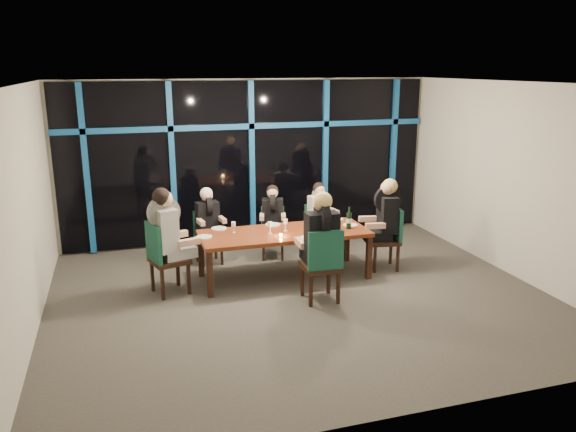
{
  "coord_description": "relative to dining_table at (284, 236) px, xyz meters",
  "views": [
    {
      "loc": [
        -2.37,
        -7.14,
        3.23
      ],
      "look_at": [
        0.0,
        0.6,
        1.05
      ],
      "focal_mm": 35.0,
      "sensor_mm": 36.0,
      "label": 1
    }
  ],
  "objects": [
    {
      "name": "plate_far_left",
      "position": [
        -0.94,
        0.44,
        0.08
      ],
      "size": [
        0.24,
        0.24,
        0.01
      ],
      "primitive_type": "cylinder",
      "color": "white",
      "rests_on": "dining_table"
    },
    {
      "name": "plate_far_mid",
      "position": [
        -0.07,
        0.41,
        0.08
      ],
      "size": [
        0.24,
        0.24,
        0.01
      ],
      "primitive_type": "cylinder",
      "color": "white",
      "rests_on": "dining_table"
    },
    {
      "name": "window_wall",
      "position": [
        0.01,
        2.13,
        0.87
      ],
      "size": [
        6.86,
        0.43,
        2.94
      ],
      "color": "black",
      "rests_on": "ground"
    },
    {
      "name": "chair_far_left",
      "position": [
        -1.03,
        1.07,
        -0.19
      ],
      "size": [
        0.46,
        0.46,
        0.88
      ],
      "rotation": [
        0.0,
        0.0,
        0.14
      ],
      "color": "black",
      "rests_on": "ground"
    },
    {
      "name": "wine_glass_c",
      "position": [
        0.51,
        -0.09,
        0.2
      ],
      "size": [
        0.07,
        0.07,
        0.18
      ],
      "color": "silver",
      "rests_on": "dining_table"
    },
    {
      "name": "dining_table",
      "position": [
        0.0,
        0.0,
        0.0
      ],
      "size": [
        2.6,
        1.0,
        0.75
      ],
      "color": "brown",
      "rests_on": "ground"
    },
    {
      "name": "diner_near_mid",
      "position": [
        0.23,
        -0.99,
        0.35
      ],
      "size": [
        0.54,
        0.68,
        1.05
      ],
      "rotation": [
        0.0,
        0.0,
        3.11
      ],
      "color": "black",
      "rests_on": "ground"
    },
    {
      "name": "chair_end_left",
      "position": [
        -1.86,
        -0.13,
        -0.08
      ],
      "size": [
        0.62,
        0.62,
        1.08
      ],
      "rotation": [
        0.0,
        0.0,
        1.86
      ],
      "color": "black",
      "rests_on": "ground"
    },
    {
      "name": "wine_glass_b",
      "position": [
        0.03,
        0.04,
        0.2
      ],
      "size": [
        0.07,
        0.07,
        0.19
      ],
      "color": "silver",
      "rests_on": "dining_table"
    },
    {
      "name": "chair_far_mid",
      "position": [
        0.1,
        1.02,
        -0.2
      ],
      "size": [
        0.5,
        0.5,
        0.87
      ],
      "rotation": [
        0.0,
        0.0,
        -0.27
      ],
      "color": "black",
      "rests_on": "ground"
    },
    {
      "name": "tea_light",
      "position": [
        -0.12,
        -0.22,
        0.08
      ],
      "size": [
        0.05,
        0.05,
        0.03
      ],
      "primitive_type": "cylinder",
      "color": "#F39E49",
      "rests_on": "dining_table"
    },
    {
      "name": "chair_near_mid",
      "position": [
        0.23,
        -1.08,
        -0.08
      ],
      "size": [
        0.51,
        0.51,
        1.08
      ],
      "rotation": [
        0.0,
        0.0,
        3.11
      ],
      "color": "black",
      "rests_on": "ground"
    },
    {
      "name": "diner_end_right",
      "position": [
        1.67,
        -0.08,
        0.29
      ],
      "size": [
        0.67,
        0.55,
        0.99
      ],
      "rotation": [
        0.0,
        0.0,
        4.54
      ],
      "color": "black",
      "rests_on": "ground"
    },
    {
      "name": "wine_glass_a",
      "position": [
        -0.24,
        -0.04,
        0.2
      ],
      "size": [
        0.07,
        0.07,
        0.18
      ],
      "color": "silver",
      "rests_on": "dining_table"
    },
    {
      "name": "diner_far_right",
      "position": [
        0.94,
        0.97,
        0.15
      ],
      "size": [
        0.46,
        0.57,
        0.84
      ],
      "rotation": [
        0.0,
        0.0,
        0.15
      ],
      "color": "white",
      "rests_on": "ground"
    },
    {
      "name": "chair_end_right",
      "position": [
        1.75,
        -0.09,
        -0.11
      ],
      "size": [
        0.55,
        0.55,
        1.02
      ],
      "rotation": [
        0.0,
        0.0,
        4.54
      ],
      "color": "black",
      "rests_on": "ground"
    },
    {
      "name": "chair_far_right",
      "position": [
        0.93,
        1.04,
        -0.2
      ],
      "size": [
        0.46,
        0.46,
        0.86
      ],
      "rotation": [
        0.0,
        0.0,
        0.15
      ],
      "color": "black",
      "rests_on": "ground"
    },
    {
      "name": "room",
      "position": [
        0.0,
        -0.8,
        1.34
      ],
      "size": [
        7.04,
        7.0,
        3.02
      ],
      "color": "#504B46",
      "rests_on": "ground"
    },
    {
      "name": "wine_glass_e",
      "position": [
        0.89,
        0.11,
        0.19
      ],
      "size": [
        0.06,
        0.06,
        0.17
      ],
      "color": "silver",
      "rests_on": "dining_table"
    },
    {
      "name": "diner_far_mid",
      "position": [
        0.08,
        0.95,
        0.15
      ],
      "size": [
        0.5,
        0.59,
        0.85
      ],
      "rotation": [
        0.0,
        0.0,
        -0.27
      ],
      "color": "black",
      "rests_on": "ground"
    },
    {
      "name": "plate_end_left",
      "position": [
        -1.23,
        0.06,
        0.08
      ],
      "size": [
        0.24,
        0.24,
        0.01
      ],
      "primitive_type": "cylinder",
      "color": "white",
      "rests_on": "dining_table"
    },
    {
      "name": "plate_end_right",
      "position": [
        1.11,
        0.02,
        0.08
      ],
      "size": [
        0.24,
        0.24,
        0.01
      ],
      "primitive_type": "cylinder",
      "color": "white",
      "rests_on": "dining_table"
    },
    {
      "name": "wine_glass_d",
      "position": [
        -0.76,
        0.18,
        0.19
      ],
      "size": [
        0.07,
        0.07,
        0.17
      ],
      "color": "silver",
      "rests_on": "dining_table"
    },
    {
      "name": "wine_bottle",
      "position": [
        1.02,
        -0.13,
        0.2
      ],
      "size": [
        0.08,
        0.08,
        0.35
      ],
      "rotation": [
        0.0,
        0.0,
        -0.09
      ],
      "color": "black",
      "rests_on": "dining_table"
    },
    {
      "name": "plate_far_right",
      "position": [
        1.03,
        0.41,
        0.08
      ],
      "size": [
        0.24,
        0.24,
        0.01
      ],
      "primitive_type": "cylinder",
      "color": "white",
      "rests_on": "dining_table"
    },
    {
      "name": "water_pitcher",
      "position": [
        0.81,
        -0.15,
        0.16
      ],
      "size": [
        0.12,
        0.1,
        0.19
      ],
      "rotation": [
        0.0,
        0.0,
        -0.25
      ],
      "color": "silver",
      "rests_on": "dining_table"
    },
    {
      "name": "plate_near_mid",
      "position": [
        0.25,
        -0.43,
        0.08
      ],
      "size": [
        0.24,
        0.24,
        0.01
      ],
      "primitive_type": "cylinder",
      "color": "white",
      "rests_on": "dining_table"
    },
    {
      "name": "diner_end_left",
      "position": [
        -1.77,
        -0.1,
        0.34
      ],
      "size": [
        0.73,
        0.63,
        1.05
      ],
      "rotation": [
        0.0,
        0.0,
        1.86
      ],
      "color": "black",
      "rests_on": "ground"
    },
    {
      "name": "diner_far_left",
      "position": [
        -1.02,
        1.0,
        0.16
      ],
      "size": [
        0.47,
        0.58,
        0.86
      ],
      "rotation": [
        0.0,
        0.0,
        0.14
      ],
      "color": "black",
      "rests_on": "ground"
    }
  ]
}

